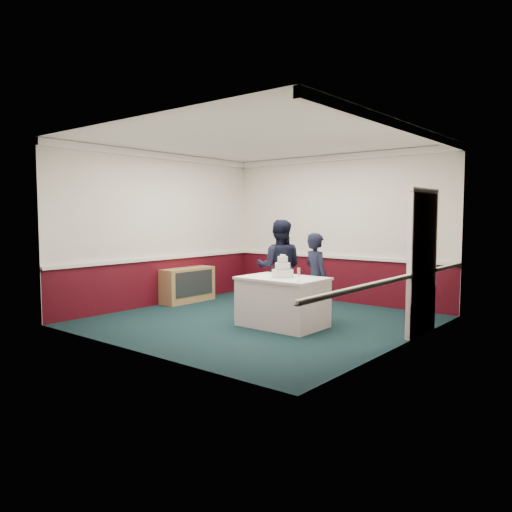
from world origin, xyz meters
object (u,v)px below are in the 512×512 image
Objects in this scene: cake_knife at (273,278)px; person_man at (279,268)px; wedding_cake at (283,270)px; champagne_flute at (299,272)px; sideboard at (188,285)px; person_woman at (316,278)px; cake_table at (283,301)px.

cake_knife is 0.13× the size of person_man.
cake_knife is at bearing -98.53° from wedding_cake.
cake_knife is 1.07× the size of champagne_flute.
person_man reaches higher than champagne_flute.
sideboard is at bearing 168.44° from wedding_cake.
wedding_cake is at bearing -11.56° from sideboard.
sideboard is 2.94m from wedding_cake.
champagne_flute is 0.89m from person_woman.
cake_table is at bearing -90.00° from wedding_cake.
cake_table is 3.63× the size of wedding_cake.
champagne_flute reaches higher than cake_table.
cake_table is at bearing -11.56° from sideboard.
sideboard is 0.71× the size of person_man.
sideboard is at bearing 25.22° from person_woman.
person_man is at bearing 17.23° from person_woman.
person_man is at bearing 2.72° from sideboard.
person_woman is at bearing 140.10° from person_man.
cake_table is (2.82, -0.58, 0.05)m from sideboard.
sideboard is 2.88m from cake_table.
person_woman is (3.09, -0.02, 0.39)m from sideboard.
person_man is (-0.54, 0.88, 0.05)m from cake_knife.
person_woman reaches higher than sideboard.
cake_table is 1.00m from person_man.
cake_knife is at bearing 171.42° from champagne_flute.
wedding_cake is 0.89m from person_man.
wedding_cake is 0.64m from person_woman.
wedding_cake reaches higher than sideboard.
person_man is at bearing 129.95° from wedding_cake.
wedding_cake reaches higher than cake_table.
person_woman is (0.27, 0.56, -0.16)m from wedding_cake.
cake_knife is 0.55m from champagne_flute.
wedding_cake is at bearing 81.80° from cake_knife.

